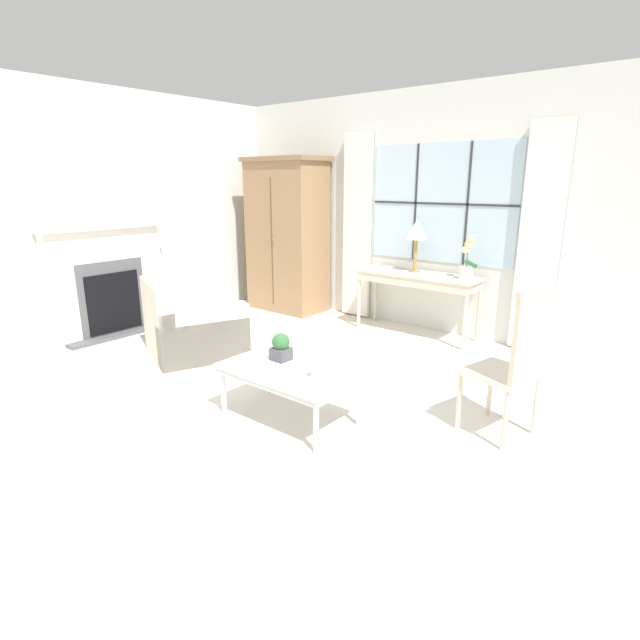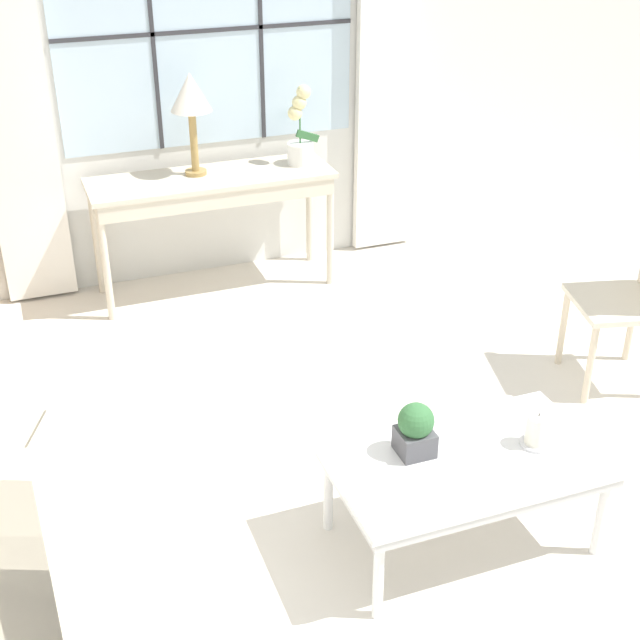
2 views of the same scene
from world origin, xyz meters
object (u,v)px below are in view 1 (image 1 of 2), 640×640
Objects in this scene: fireplace at (106,272)px; side_chair_wooden at (516,357)px; table_lamp at (416,232)px; armchair_upholstered at (193,329)px; armoire at (287,235)px; coffee_table at (289,374)px; pillar_candle at (317,371)px; console_table at (417,280)px; potted_plant_small at (281,347)px; potted_orchid at (467,262)px.

fireplace is 4.58m from side_chair_wooden.
table_lamp is 2.74m from armchair_upholstered.
coffee_table is (2.34, -2.52, -0.67)m from armoire.
fireplace reaches higher than pillar_candle.
armchair_upholstered is (-1.39, -2.17, -0.92)m from table_lamp.
table_lamp reaches higher than pillar_candle.
console_table is 1.31× the size of side_chair_wooden.
coffee_table is (-1.41, -0.78, -0.24)m from side_chair_wooden.
armoire is 3.71m from pillar_candle.
pillar_candle is (0.29, -0.02, 0.11)m from coffee_table.
armchair_upholstered reaches higher than potted_plant_small.
potted_orchid is 2.19m from side_chair_wooden.
potted_orchid is at bearing 122.63° from side_chair_wooden.
armoire reaches higher than side_chair_wooden.
side_chair_wooden is at bearing 35.75° from pillar_candle.
fireplace reaches higher than armchair_upholstered.
pillar_candle is at bearing -88.86° from potted_orchid.
console_table is 2.60m from armchair_upholstered.
armchair_upholstered is at bearing 165.57° from coffee_table.
potted_plant_small is (0.23, -2.54, -0.68)m from table_lamp.
fireplace reaches higher than coffee_table.
console_table is 6.64× the size of potted_plant_small.
potted_orchid is at bearing 46.44° from armchair_upholstered.
console_table is 0.55m from table_lamp.
side_chair_wooden is (1.17, -1.82, -0.31)m from potted_orchid.
pillar_candle is at bearing -43.97° from armoire.
console_table is 2.49m from potted_plant_small.
table_lamp is 0.54× the size of side_chair_wooden.
armoire reaches higher than potted_orchid.
side_chair_wooden reaches higher than console_table.
side_chair_wooden is 1.38m from pillar_candle.
armoire reaches higher than table_lamp.
armchair_upholstered is 3.24m from side_chair_wooden.
console_table is at bearing 103.54° from pillar_candle.
table_lamp is at bearing 134.42° from side_chair_wooden.
armoire reaches higher than armchair_upholstered.
console_table is 3.04× the size of potted_orchid.
armchair_upholstered is at bearing -133.56° from potted_orchid.
side_chair_wooden is 1.72m from potted_plant_small.
fireplace is 3.63m from table_lamp.
potted_orchid reaches higher than armchair_upholstered.
side_chair_wooden is at bearing -45.90° from console_table.
potted_orchid is (3.38, 2.31, 0.17)m from fireplace.
armchair_upholstered is at bearing -122.58° from table_lamp.
fireplace is 2.98m from potted_plant_small.
console_table is at bearing 39.13° from fireplace.
armchair_upholstered is 1.04× the size of side_chair_wooden.
side_chair_wooden is (1.74, -1.80, -0.05)m from console_table.
console_table reaches higher than potted_plant_small.
potted_orchid is 2.67m from coffee_table.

